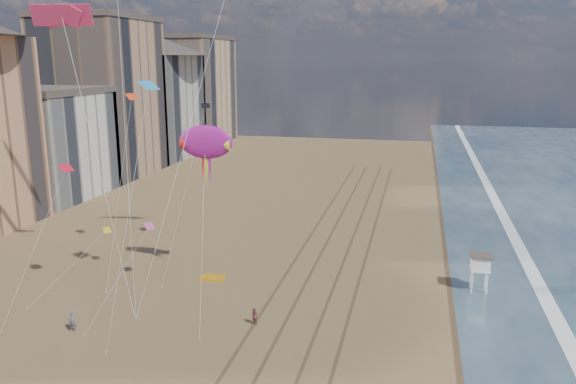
% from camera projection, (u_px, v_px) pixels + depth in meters
% --- Properties ---
extents(wet_sand, '(260.00, 260.00, 0.00)m').
position_uv_depth(wet_sand, '(485.00, 256.00, 61.93)').
color(wet_sand, '#42301E').
rests_on(wet_sand, ground).
extents(foam, '(260.00, 260.00, 0.00)m').
position_uv_depth(foam, '(526.00, 259.00, 61.00)').
color(foam, white).
rests_on(foam, ground).
extents(tracks, '(7.68, 120.00, 0.01)m').
position_uv_depth(tracks, '(323.00, 277.00, 56.10)').
color(tracks, brown).
rests_on(tracks, ground).
extents(buildings, '(34.72, 131.35, 29.00)m').
position_uv_depth(buildings, '(84.00, 104.00, 97.39)').
color(buildings, '#C6B284').
rests_on(buildings, ground).
extents(lifeguard_stand, '(1.98, 1.98, 3.57)m').
position_uv_depth(lifeguard_stand, '(480.00, 263.00, 52.10)').
color(lifeguard_stand, white).
rests_on(lifeguard_stand, ground).
extents(grounded_kite, '(2.39, 1.57, 0.27)m').
position_uv_depth(grounded_kite, '(213.00, 278.00, 55.47)').
color(grounded_kite, orange).
rests_on(grounded_kite, ground).
extents(show_kite, '(4.86, 6.21, 17.52)m').
position_uv_depth(show_kite, '(206.00, 142.00, 51.78)').
color(show_kite, '#961782').
rests_on(show_kite, ground).
extents(kite_flyer_a, '(0.70, 0.58, 1.65)m').
position_uv_depth(kite_flyer_a, '(73.00, 322.00, 44.69)').
color(kite_flyer_a, slate).
rests_on(kite_flyer_a, ground).
extents(kite_flyer_b, '(0.85, 0.75, 1.45)m').
position_uv_depth(kite_flyer_b, '(255.00, 317.00, 45.77)').
color(kite_flyer_b, '#8D474F').
rests_on(kite_flyer_b, ground).
extents(small_kites, '(10.97, 14.14, 15.69)m').
position_uv_depth(small_kites, '(136.00, 138.00, 51.32)').
color(small_kites, '#CF509A').
rests_on(small_kites, ground).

